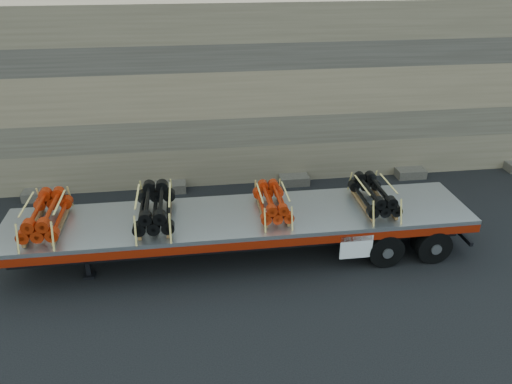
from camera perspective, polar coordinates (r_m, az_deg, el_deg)
ground at (r=16.19m, az=0.78°, el=-6.60°), size 120.00×120.00×0.00m
rock_wall at (r=20.71m, az=-1.88°, el=11.55°), size 44.00×3.00×7.00m
trailer at (r=15.62m, az=-1.73°, el=-4.88°), size 14.22×2.74×1.42m
bundle_front at (r=15.62m, az=-22.90°, el=-2.52°), size 1.11×2.21×0.78m
bundle_midfront at (r=15.06m, az=-11.49°, el=-1.84°), size 1.15×2.29×0.81m
bundle_midrear at (r=15.22m, az=1.90°, el=-1.23°), size 0.96×1.93×0.68m
bundle_rear at (r=16.02m, az=13.34°, el=-0.38°), size 1.04×2.08×0.74m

